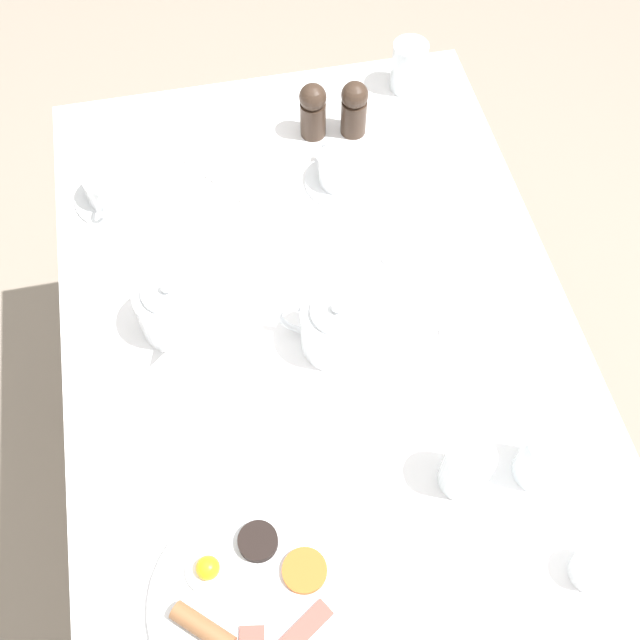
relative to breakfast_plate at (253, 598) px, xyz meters
The scene contains 16 objects.
ground_plane 0.89m from the breakfast_plate, 66.35° to the left, with size 8.00×8.00×0.00m, color gray.
table 0.43m from the breakfast_plate, 66.35° to the left, with size 0.81×1.18×0.77m.
breakfast_plate is the anchor object (origin of this frame).
teapot_near 0.40m from the breakfast_plate, 62.23° to the left, with size 0.18×0.11×0.11m.
teapot_far 0.45m from the breakfast_plate, 96.68° to the left, with size 0.11×0.19×0.11m.
teacup_with_saucer_left 0.74m from the breakfast_plate, 100.59° to the left, with size 0.13×0.13×0.06m.
teacup_with_saucer_right 0.73m from the breakfast_plate, 68.26° to the left, with size 0.13×0.13×0.06m.
water_glass_tall 0.33m from the breakfast_plate, 17.73° to the left, with size 0.07×0.07×0.10m.
water_glass_short 0.43m from the breakfast_plate, 12.03° to the left, with size 0.07×0.07×0.10m.
wine_glass_spare 1.00m from the breakfast_plate, 63.26° to the left, with size 0.07×0.07×0.10m.
creamer_jug 0.45m from the breakfast_plate, ahead, with size 0.08×0.05×0.05m.
pepper_grinder 0.86m from the breakfast_plate, 68.15° to the left, with size 0.05×0.05×0.11m.
salt_grinder 0.85m from the breakfast_plate, 73.13° to the left, with size 0.05×0.05×0.11m.
napkin_folded 0.76m from the breakfast_plate, 83.94° to the left, with size 0.17×0.18×0.01m.
fork_by_plate 0.53m from the breakfast_plate, 36.07° to the left, with size 0.16×0.06×0.00m.
knife_by_plate 0.66m from the breakfast_plate, 52.52° to the left, with size 0.20×0.08×0.00m.
Camera 1 is at (-0.12, -0.60, 1.80)m, focal length 42.00 mm.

